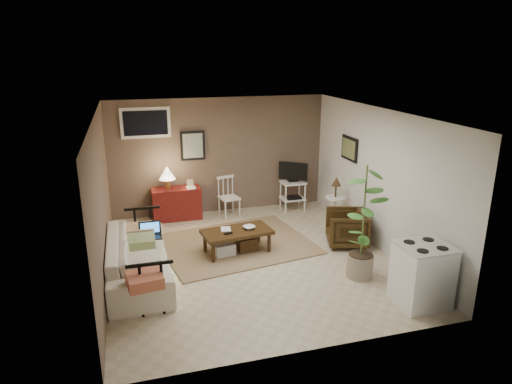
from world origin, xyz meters
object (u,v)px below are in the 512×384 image
object	(u,v)px
tv_stand	(293,185)
potted_plant	(363,218)
coffee_table	(237,240)
sofa	(138,251)
armchair	(347,226)
side_table	(336,196)
red_console	(176,201)
spindle_chair	(229,198)
stove	(422,275)

from	to	relation	value
tv_stand	potted_plant	size ratio (longest dim) A/B	0.59
coffee_table	sofa	bearing A→B (deg)	-164.15
armchair	potted_plant	world-z (taller)	potted_plant
side_table	tv_stand	bearing A→B (deg)	111.49
sofa	potted_plant	xyz separation A→B (m)	(3.23, -0.87, 0.51)
sofa	red_console	size ratio (longest dim) A/B	2.00
armchair	potted_plant	xyz separation A→B (m)	(-0.34, -1.13, 0.60)
potted_plant	armchair	bearing A→B (deg)	73.38
spindle_chair	tv_stand	size ratio (longest dim) A/B	0.78
spindle_chair	potted_plant	distance (m)	3.47
spindle_chair	potted_plant	size ratio (longest dim) A/B	0.46
spindle_chair	tv_stand	xyz separation A→B (m)	(1.40, -0.02, 0.17)
tv_stand	potted_plant	bearing A→B (deg)	-91.25
armchair	coffee_table	bearing A→B (deg)	-78.08
red_console	side_table	size ratio (longest dim) A/B	1.12
red_console	potted_plant	world-z (taller)	potted_plant
sofa	stove	distance (m)	4.06
red_console	coffee_table	bearing A→B (deg)	-67.77
spindle_chair	sofa	bearing A→B (deg)	-129.71
sofa	side_table	xyz separation A→B (m)	(3.75, 1.13, 0.18)
coffee_table	armchair	distance (m)	1.96
spindle_chair	armchair	size ratio (longest dim) A/B	1.19
sofa	red_console	world-z (taller)	red_console
red_console	sofa	bearing A→B (deg)	-109.02
sofa	armchair	world-z (taller)	sofa
potted_plant	stove	distance (m)	1.13
sofa	armchair	distance (m)	3.58
spindle_chair	potted_plant	bearing A→B (deg)	-67.16
red_console	armchair	bearing A→B (deg)	-38.04
red_console	side_table	bearing A→B (deg)	-23.57
coffee_table	sofa	world-z (taller)	sofa
armchair	spindle_chair	bearing A→B (deg)	-122.83
coffee_table	tv_stand	size ratio (longest dim) A/B	1.16
sofa	potted_plant	size ratio (longest dim) A/B	1.26
side_table	potted_plant	distance (m)	2.09
sofa	armchair	xyz separation A→B (m)	(3.57, 0.26, -0.09)
coffee_table	tv_stand	world-z (taller)	tv_stand
coffee_table	tv_stand	distance (m)	2.49
coffee_table	sofa	size ratio (longest dim) A/B	0.54
side_table	potted_plant	size ratio (longest dim) A/B	0.56
armchair	stove	world-z (taller)	stove
stove	side_table	bearing A→B (deg)	87.96
stove	armchair	bearing A→B (deg)	92.10
coffee_table	potted_plant	distance (m)	2.20
sofa	tv_stand	size ratio (longest dim) A/B	2.13
red_console	tv_stand	world-z (taller)	red_console
spindle_chair	armchair	bearing A→B (deg)	-50.59
tv_stand	coffee_table	bearing A→B (deg)	-132.82
sofa	potted_plant	world-z (taller)	potted_plant
side_table	potted_plant	bearing A→B (deg)	-104.48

